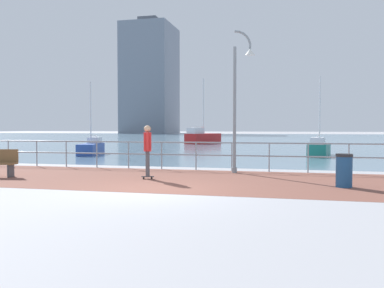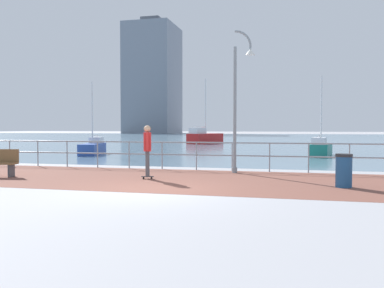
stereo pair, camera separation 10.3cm
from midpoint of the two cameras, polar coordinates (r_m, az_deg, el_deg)
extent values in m
plane|color=#9E9EA3|center=(50.46, 9.35, 0.40)|extent=(220.00, 220.00, 0.00)
cube|color=brown|center=(13.30, -2.49, -4.85)|extent=(28.00, 5.83, 0.01)
cube|color=slate|center=(60.73, 10.05, 0.72)|extent=(180.00, 88.00, 0.00)
cylinder|color=#8C99A3|center=(19.73, -24.12, -1.15)|extent=(0.05, 0.05, 1.07)
cylinder|color=#8C99A3|center=(18.91, -20.76, -1.24)|extent=(0.05, 0.05, 1.07)
cylinder|color=#8C99A3|center=(18.16, -17.11, -1.33)|extent=(0.05, 0.05, 1.07)
cylinder|color=#8C99A3|center=(17.49, -13.15, -1.43)|extent=(0.05, 0.05, 1.07)
cylinder|color=#8C99A3|center=(16.91, -8.91, -1.52)|extent=(0.05, 0.05, 1.07)
cylinder|color=#8C99A3|center=(16.43, -4.39, -1.61)|extent=(0.05, 0.05, 1.07)
cylinder|color=#8C99A3|center=(16.06, 0.37, -1.70)|extent=(0.05, 0.05, 1.07)
cylinder|color=#8C99A3|center=(15.80, 5.33, -1.77)|extent=(0.05, 0.05, 1.07)
cylinder|color=#8C99A3|center=(15.66, 10.41, -1.84)|extent=(0.05, 0.05, 1.07)
cylinder|color=#8C99A3|center=(15.65, 15.53, -1.89)|extent=(0.05, 0.05, 1.07)
cylinder|color=#8C99A3|center=(15.76, 20.63, -1.92)|extent=(0.05, 0.05, 1.07)
cylinder|color=#8C99A3|center=(16.03, 0.37, 0.22)|extent=(25.20, 0.06, 0.06)
cylinder|color=#8C99A3|center=(16.05, 0.37, -1.51)|extent=(25.20, 0.06, 0.06)
cylinder|color=gray|center=(15.22, 5.66, -3.58)|extent=(0.19, 0.19, 0.20)
cylinder|color=gray|center=(15.15, 5.70, 4.67)|extent=(0.12, 0.12, 4.57)
cylinder|color=gray|center=(15.52, 6.04, 15.15)|extent=(0.19, 0.09, 0.11)
cylinder|color=gray|center=(15.50, 6.61, 15.00)|extent=(0.20, 0.09, 0.15)
cylinder|color=gray|center=(15.48, 7.11, 14.70)|extent=(0.19, 0.09, 0.18)
cylinder|color=gray|center=(15.45, 7.49, 14.27)|extent=(0.17, 0.09, 0.19)
cylinder|color=gray|center=(15.41, 7.73, 13.75)|extent=(0.13, 0.09, 0.19)
cylinder|color=gray|center=(15.38, 7.81, 13.19)|extent=(0.09, 0.09, 0.17)
cone|color=silver|center=(15.35, 7.80, 12.46)|extent=(0.36, 0.36, 0.22)
cylinder|color=black|center=(13.43, -5.81, -4.67)|extent=(0.07, 0.05, 0.06)
cylinder|color=black|center=(13.35, -5.80, -4.71)|extent=(0.07, 0.05, 0.06)
cylinder|color=black|center=(13.43, -6.90, -4.68)|extent=(0.07, 0.05, 0.06)
cylinder|color=black|center=(13.35, -6.91, -4.72)|extent=(0.07, 0.05, 0.06)
cube|color=black|center=(13.38, -6.36, -4.48)|extent=(0.41, 0.24, 0.02)
cylinder|color=#4C4C51|center=(13.42, -6.36, -2.69)|extent=(0.17, 0.17, 0.81)
cylinder|color=#4C4C51|center=(13.26, -6.36, -2.75)|extent=(0.17, 0.17, 0.81)
cube|color=red|center=(13.30, -6.38, 0.31)|extent=(0.34, 0.40, 0.60)
cylinder|color=red|center=(13.53, -6.38, 0.40)|extent=(0.12, 0.12, 0.57)
cylinder|color=red|center=(13.07, -6.38, 0.34)|extent=(0.12, 0.12, 0.57)
sphere|color=tan|center=(13.29, -6.39, 2.08)|extent=(0.22, 0.22, 0.22)
cylinder|color=navy|center=(12.20, 20.00, -3.64)|extent=(0.44, 0.44, 0.85)
cylinder|color=#262628|center=(12.16, 20.03, -1.46)|extent=(0.46, 0.46, 0.08)
cube|color=#3F4247|center=(15.11, -23.90, -3.34)|extent=(0.13, 0.38, 0.45)
cube|color=#284799|center=(25.80, -13.87, -0.69)|extent=(1.66, 3.28, 0.67)
cube|color=silver|center=(26.70, -13.38, 0.54)|extent=(0.92, 1.26, 0.37)
cylinder|color=silver|center=(25.78, -13.91, 4.21)|extent=(0.07, 0.07, 3.74)
cylinder|color=silver|center=(26.45, -13.51, 1.09)|extent=(0.38, 1.39, 0.06)
cube|color=#B21E1E|center=(42.51, 1.50, 0.76)|extent=(3.07, 4.94, 1.01)
cube|color=silver|center=(41.31, 0.43, 1.81)|extent=(1.57, 1.96, 0.56)
cylinder|color=silver|center=(42.55, 1.51, 5.24)|extent=(0.11, 0.11, 5.64)
cylinder|color=silver|center=(41.63, 0.72, 2.36)|extent=(0.85, 2.02, 0.09)
cube|color=#197266|center=(25.10, 17.03, -0.77)|extent=(1.54, 3.42, 0.71)
cube|color=silver|center=(24.09, 16.80, 0.41)|extent=(0.90, 1.29, 0.39)
cylinder|color=silver|center=(25.08, 17.09, 4.51)|extent=(0.08, 0.08, 3.92)
cylinder|color=silver|center=(24.35, 16.88, 1.08)|extent=(0.30, 1.47, 0.06)
cube|color=slate|center=(117.38, -5.81, 8.79)|extent=(12.99, 15.10, 29.84)
cube|color=#4E5560|center=(120.22, -5.84, 16.35)|extent=(5.19, 6.04, 2.00)
camera|label=1|loc=(0.05, -90.21, -0.01)|focal=38.68mm
camera|label=2|loc=(0.05, 89.79, 0.01)|focal=38.68mm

